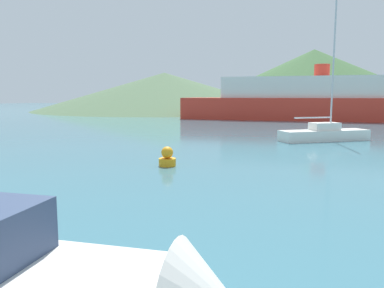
% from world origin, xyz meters
% --- Properties ---
extents(sailboat_inner, '(6.10, 5.38, 10.44)m').
position_xyz_m(sailboat_inner, '(4.85, 27.83, 0.54)').
color(sailboat_inner, white).
rests_on(sailboat_inner, ground_plane).
extents(ferry_distant, '(36.86, 11.83, 7.20)m').
position_xyz_m(ferry_distant, '(2.84, 51.87, 2.47)').
color(ferry_distant, red).
rests_on(ferry_distant, ground_plane).
extents(buoy_marker, '(0.78, 0.78, 0.90)m').
position_xyz_m(buoy_marker, '(-1.12, 14.89, 0.37)').
color(buoy_marker, orange).
rests_on(buoy_marker, ground_plane).
extents(hill_west, '(54.96, 54.96, 8.08)m').
position_xyz_m(hill_west, '(-31.00, 73.25, 4.04)').
color(hill_west, '#4C6647').
rests_on(hill_west, ground_plane).
extents(hill_central, '(53.80, 53.80, 12.28)m').
position_xyz_m(hill_central, '(-0.63, 79.28, 6.14)').
color(hill_central, '#3D6038').
rests_on(hill_central, ground_plane).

